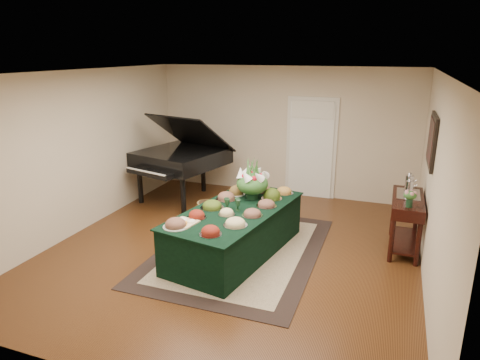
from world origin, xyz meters
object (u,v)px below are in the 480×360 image
(mahogany_sideboard, at_px, (407,210))
(floral_centerpiece, at_px, (252,180))
(grand_piano, at_px, (181,157))
(buffet_table, at_px, (236,231))

(mahogany_sideboard, bearing_deg, floral_centerpiece, -168.40)
(grand_piano, relative_size, mahogany_sideboard, 1.70)
(floral_centerpiece, xyz_separation_m, grand_piano, (-1.99, 1.38, -0.12))
(grand_piano, bearing_deg, floral_centerpiece, -34.73)
(buffet_table, relative_size, grand_piano, 1.29)
(grand_piano, bearing_deg, mahogany_sideboard, -11.74)
(floral_centerpiece, bearing_deg, grand_piano, 145.27)
(buffet_table, distance_m, floral_centerpiece, 0.87)
(buffet_table, distance_m, mahogany_sideboard, 2.64)
(floral_centerpiece, relative_size, mahogany_sideboard, 0.44)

